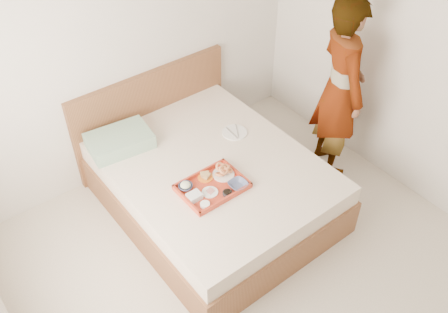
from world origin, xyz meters
name	(u,v)px	position (x,y,z in m)	size (l,w,h in m)	color
ground	(276,287)	(0.00, 0.00, 0.00)	(3.50, 4.00, 0.01)	beige
wall_back	(128,41)	(0.00, 2.00, 1.30)	(3.50, 0.01, 2.60)	silver
bed	(213,185)	(0.13, 1.00, 0.27)	(1.65, 2.00, 0.53)	brown
headboard	(152,115)	(0.13, 1.97, 0.47)	(1.65, 0.06, 0.95)	brown
pillow	(120,141)	(-0.38, 1.68, 0.59)	(0.54, 0.37, 0.13)	#91B48F
tray	(212,186)	(-0.05, 0.76, 0.55)	(0.53, 0.38, 0.05)	red
prawn_plate	(223,174)	(0.11, 0.82, 0.55)	(0.18, 0.18, 0.01)	white
navy_bowl_big	(238,185)	(0.12, 0.64, 0.56)	(0.15, 0.15, 0.04)	#1D2250
sauce_dish	(227,193)	(-0.01, 0.62, 0.56)	(0.08, 0.08, 0.03)	black
meat_plate	(210,192)	(-0.10, 0.72, 0.55)	(0.13, 0.13, 0.01)	white
bread_plate	(205,177)	(-0.03, 0.88, 0.55)	(0.13, 0.13, 0.01)	orange
salad_bowl	(186,187)	(-0.23, 0.88, 0.56)	(0.12, 0.12, 0.04)	#1D2250
plastic_tub	(194,196)	(-0.24, 0.75, 0.57)	(0.11, 0.09, 0.05)	silver
cheese_round	(205,205)	(-0.22, 0.63, 0.56)	(0.08, 0.08, 0.03)	white
dinner_plate	(235,132)	(0.54, 1.20, 0.54)	(0.23, 0.23, 0.01)	white
person	(340,90)	(1.39, 0.76, 0.88)	(0.65, 0.42, 1.77)	white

